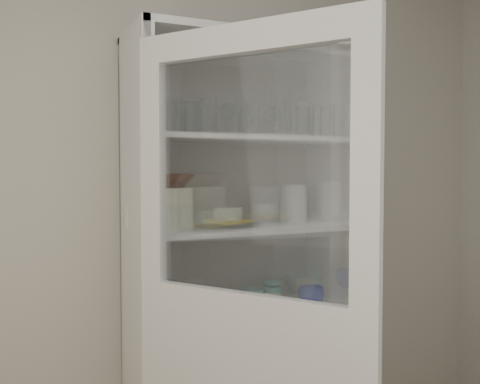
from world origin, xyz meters
name	(u,v)px	position (x,y,z in m)	size (l,w,h in m)	color
wall_back	(182,214)	(0.00, 1.50, 1.30)	(3.60, 0.02, 2.60)	beige
pantry_cabinet	(234,292)	(0.20, 1.34, 0.94)	(1.00, 0.45, 2.10)	silver
cupboard_door	(248,360)	(-0.05, 0.68, 0.87)	(0.54, 0.77, 2.00)	silver
tumbler_0	(160,115)	(-0.21, 1.14, 1.73)	(0.07, 0.07, 0.14)	silver
tumbler_1	(192,118)	(-0.07, 1.16, 1.73)	(0.07, 0.07, 0.13)	silver
tumbler_2	(208,116)	(-0.01, 1.13, 1.73)	(0.07, 0.07, 0.14)	silver
tumbler_3	(253,120)	(0.20, 1.15, 1.73)	(0.07, 0.07, 0.13)	silver
tumbler_4	(306,119)	(0.45, 1.11, 1.74)	(0.08, 0.08, 0.15)	silver
tumbler_5	(327,122)	(0.56, 1.12, 1.73)	(0.07, 0.07, 0.14)	silver
tumbler_6	(302,121)	(0.44, 1.13, 1.73)	(0.07, 0.07, 0.13)	silver
tumbler_7	(153,119)	(-0.21, 1.24, 1.72)	(0.06, 0.06, 0.12)	silver
tumbler_8	(158,118)	(-0.19, 1.27, 1.73)	(0.07, 0.07, 0.14)	silver
tumbler_9	(189,119)	(-0.06, 1.24, 1.73)	(0.07, 0.07, 0.14)	silver
tumbler_10	(246,123)	(0.24, 1.29, 1.73)	(0.07, 0.07, 0.13)	silver
goblet_0	(201,119)	(0.04, 1.36, 1.74)	(0.08, 0.08, 0.17)	silver
goblet_1	(228,119)	(0.17, 1.34, 1.75)	(0.08, 0.08, 0.17)	silver
goblet_2	(272,120)	(0.40, 1.34, 1.75)	(0.08, 0.08, 0.18)	silver
goblet_3	(273,122)	(0.43, 1.38, 1.75)	(0.08, 0.08, 0.17)	silver
plate_stack_front	(167,217)	(-0.16, 1.21, 1.32)	(0.22, 0.22, 0.11)	silver
plate_stack_back	(147,216)	(-0.21, 1.36, 1.31)	(0.19, 0.19, 0.10)	silver
cream_bowl	(167,196)	(-0.16, 1.21, 1.41)	(0.21, 0.21, 0.07)	#F0EACB
terracotta_bowl	(167,181)	(-0.16, 1.21, 1.47)	(0.24, 0.24, 0.06)	#472315
glass_platter	(228,224)	(0.14, 1.27, 1.27)	(0.30, 0.30, 0.02)	silver
yellow_trivet	(228,221)	(0.14, 1.27, 1.28)	(0.16, 0.16, 0.01)	yellow
white_ramekin	(228,213)	(0.14, 1.27, 1.32)	(0.13, 0.13, 0.06)	silver
grey_bowl_stack	(293,203)	(0.49, 1.30, 1.35)	(0.13, 0.13, 0.18)	silver
mug_blue	(311,296)	(0.55, 1.23, 0.91)	(0.12, 0.12, 0.09)	#091F9D
mug_teal	(253,298)	(0.29, 1.32, 0.91)	(0.10, 0.10, 0.09)	teal
mug_white	(271,306)	(0.29, 1.15, 0.91)	(0.10, 0.10, 0.09)	silver
teal_jar	(272,293)	(0.40, 1.33, 0.92)	(0.09, 0.09, 0.11)	teal
measuring_cups	(214,314)	(0.05, 1.22, 0.88)	(0.10, 0.10, 0.04)	#B2B2C4
white_canister	(152,308)	(-0.21, 1.29, 0.92)	(0.10, 0.10, 0.12)	silver
tin_box	(299,383)	(0.50, 1.25, 0.49)	(0.20, 0.14, 0.06)	#9A9B9D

